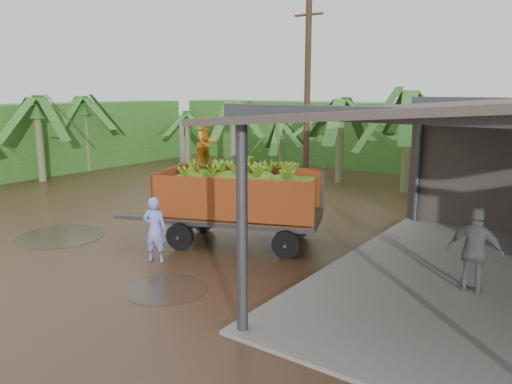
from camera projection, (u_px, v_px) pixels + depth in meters
ground at (177, 236)px, 15.04m from camera, size 100.00×100.00×0.00m
hedge_north at (349, 134)px, 28.54m from camera, size 22.00×3.00×3.60m
hedge_west at (36, 139)px, 25.86m from camera, size 3.00×18.00×3.60m
banana_trailer at (240, 197)px, 14.06m from camera, size 6.21×3.67×3.60m
man_blue at (155, 229)px, 12.69m from camera, size 0.73×0.62×1.69m
man_grey at (475, 252)px, 10.54m from camera, size 1.14×0.48×1.94m
utility_pole at (307, 101)px, 19.32m from camera, size 1.20×0.24×7.65m
banana_plants at (191, 144)px, 22.57m from camera, size 25.48×20.31×4.41m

